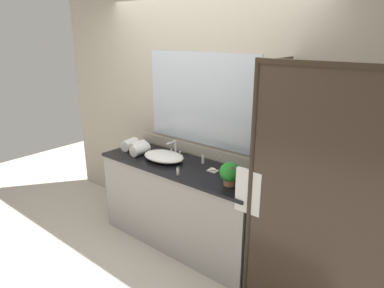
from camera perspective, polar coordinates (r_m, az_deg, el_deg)
ground_plane at (r=3.84m, az=-1.81°, el=-16.11°), size 8.00×8.00×0.00m
wall_back_with_mirror at (r=3.54m, az=1.65°, el=4.19°), size 4.40×0.06×2.60m
vanity_cabinet at (r=3.61m, az=-1.77°, el=-10.11°), size 1.80×0.58×0.90m
shower_enclosure at (r=2.60m, az=16.97°, el=-8.44°), size 1.20×0.59×2.00m
sink_basin at (r=3.54m, az=-4.77°, el=-2.07°), size 0.47×0.33×0.08m
faucet at (r=3.65m, az=-2.91°, el=-1.08°), size 0.17×0.15×0.17m
potted_plant at (r=2.94m, az=6.40°, el=-4.82°), size 0.18×0.18×0.21m
soap_dish at (r=3.25m, az=3.52°, el=-4.38°), size 0.10×0.07×0.04m
amenity_bottle_shampoo at (r=3.16m, az=-2.36°, el=-4.58°), size 0.03×0.03×0.08m
amenity_bottle_lotion at (r=3.44m, az=1.87°, el=-2.63°), size 0.03×0.03×0.08m
rolled_towel_near_edge at (r=3.91m, az=-10.37°, el=-0.04°), size 0.16×0.22×0.12m
rolled_towel_middle at (r=3.84m, az=-9.08°, el=-0.36°), size 0.11×0.19×0.11m
rolled_towel_far_edge at (r=3.72m, az=-8.71°, el=-0.89°), size 0.12×0.21×0.12m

